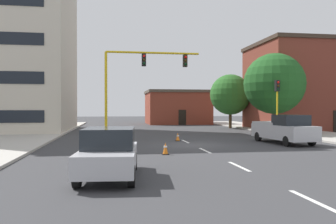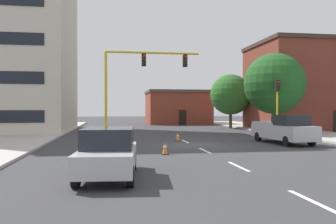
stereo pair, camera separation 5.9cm
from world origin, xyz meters
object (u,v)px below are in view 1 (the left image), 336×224
(sedan_silver_near_left, at_px, (109,152))
(traffic_signal_gantry, at_px, (119,111))
(traffic_light_pole_right, at_px, (277,95))
(tree_right_mid, at_px, (274,84))
(pickup_truck_silver, at_px, (284,129))
(traffic_cone_roadside_b, at_px, (178,137))
(traffic_cone_roadside_a, at_px, (165,149))
(tree_right_far, at_px, (230,95))

(sedan_silver_near_left, bearing_deg, traffic_signal_gantry, 87.76)
(traffic_light_pole_right, relative_size, tree_right_mid, 0.64)
(traffic_light_pole_right, xyz_separation_m, pickup_truck_silver, (-2.10, -5.21, -2.55))
(tree_right_mid, height_order, traffic_cone_roadside_b, tree_right_mid)
(tree_right_mid, xyz_separation_m, traffic_cone_roadside_a, (-12.07, -12.39, -4.39))
(pickup_truck_silver, bearing_deg, traffic_cone_roadside_a, -154.00)
(traffic_signal_gantry, relative_size, tree_right_far, 1.25)
(traffic_cone_roadside_b, bearing_deg, tree_right_mid, 26.81)
(pickup_truck_silver, height_order, sedan_silver_near_left, pickup_truck_silver)
(traffic_light_pole_right, xyz_separation_m, tree_right_far, (0.34, 12.92, 0.55))
(traffic_cone_roadside_a, distance_m, traffic_cone_roadside_b, 7.58)
(tree_right_far, distance_m, traffic_cone_roadside_b, 18.16)
(pickup_truck_silver, xyz_separation_m, sedan_silver_near_left, (-11.71, -9.98, -0.09))
(traffic_cone_roadside_b, bearing_deg, sedan_silver_near_left, -110.52)
(traffic_signal_gantry, bearing_deg, traffic_light_pole_right, 2.46)
(sedan_silver_near_left, xyz_separation_m, traffic_cone_roadside_b, (4.85, 12.96, -0.59))
(tree_right_far, relative_size, sedan_silver_near_left, 1.41)
(pickup_truck_silver, xyz_separation_m, traffic_cone_roadside_b, (-6.85, 2.98, -0.68))
(tree_right_mid, distance_m, sedan_silver_near_left, 23.72)
(sedan_silver_near_left, distance_m, traffic_cone_roadside_b, 13.86)
(traffic_light_pole_right, height_order, tree_right_far, tree_right_far)
(tree_right_mid, height_order, pickup_truck_silver, tree_right_mid)
(tree_right_far, xyz_separation_m, sedan_silver_near_left, (-14.14, -28.11, -3.19))
(traffic_signal_gantry, bearing_deg, pickup_truck_silver, -22.62)
(tree_right_mid, relative_size, sedan_silver_near_left, 1.62)
(tree_right_mid, height_order, sedan_silver_near_left, tree_right_mid)
(traffic_signal_gantry, relative_size, traffic_cone_roadside_b, 13.45)
(traffic_cone_roadside_b, bearing_deg, pickup_truck_silver, -23.53)
(tree_right_far, bearing_deg, traffic_cone_roadside_a, -116.72)
(traffic_signal_gantry, xyz_separation_m, sedan_silver_near_left, (-0.57, -14.62, -1.30))
(pickup_truck_silver, height_order, traffic_cone_roadside_b, pickup_truck_silver)
(traffic_cone_roadside_a, bearing_deg, tree_right_far, 63.28)
(traffic_signal_gantry, height_order, pickup_truck_silver, traffic_signal_gantry)
(traffic_light_pole_right, relative_size, sedan_silver_near_left, 1.03)
(pickup_truck_silver, distance_m, traffic_cone_roadside_a, 9.89)
(traffic_signal_gantry, xyz_separation_m, traffic_cone_roadside_a, (2.26, -8.96, -1.87))
(tree_right_mid, relative_size, tree_right_far, 1.15)
(traffic_signal_gantry, bearing_deg, traffic_cone_roadside_b, -21.13)
(traffic_light_pole_right, bearing_deg, pickup_truck_silver, -111.92)
(tree_right_far, bearing_deg, sedan_silver_near_left, -116.70)
(traffic_cone_roadside_a, bearing_deg, tree_right_mid, 45.75)
(traffic_signal_gantry, xyz_separation_m, traffic_light_pole_right, (13.23, 0.57, 1.34))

